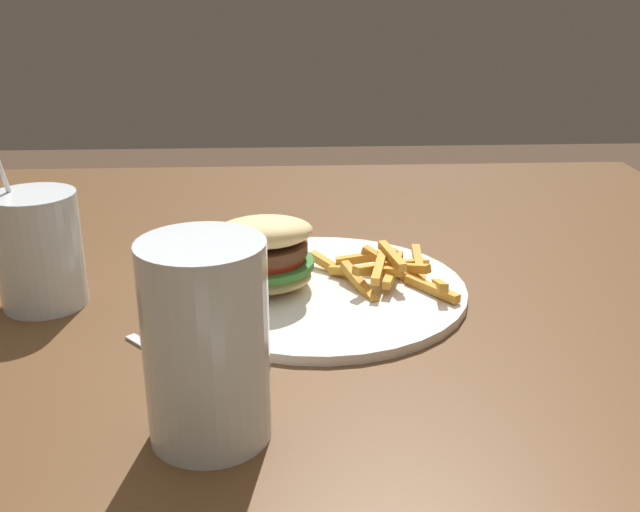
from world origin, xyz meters
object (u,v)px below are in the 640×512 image
juice_glass (40,253)px  beer_glass (207,348)px  spoon (209,378)px  meal_plate_near (301,275)px

juice_glass → beer_glass: bearing=128.3°
juice_glass → spoon: (-0.18, 0.17, -0.05)m
meal_plate_near → beer_glass: (0.07, 0.25, 0.05)m
spoon → meal_plate_near: bearing=112.5°
meal_plate_near → juice_glass: juice_glass is taller
meal_plate_near → spoon: size_ratio=2.39×
beer_glass → spoon: beer_glass is taller
beer_glass → juice_glass: (0.19, -0.24, -0.02)m
meal_plate_near → beer_glass: size_ratio=2.04×
meal_plate_near → beer_glass: bearing=73.4°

